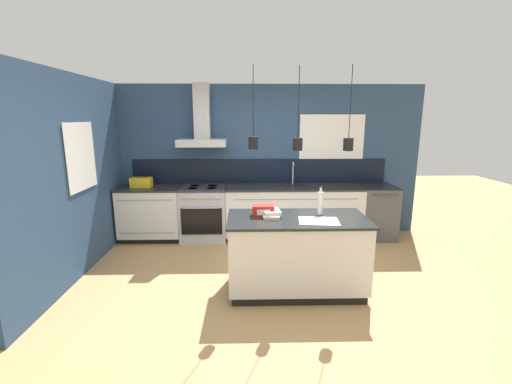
% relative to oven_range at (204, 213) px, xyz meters
% --- Properties ---
extents(ground_plane, '(16.00, 16.00, 0.00)m').
position_rel_oven_range_xyz_m(ground_plane, '(0.96, -1.69, -0.46)').
color(ground_plane, tan).
rests_on(ground_plane, ground).
extents(wall_back, '(5.60, 2.30, 2.60)m').
position_rel_oven_range_xyz_m(wall_back, '(0.90, 0.31, 0.90)').
color(wall_back, navy).
rests_on(wall_back, ground_plane).
extents(wall_left, '(0.08, 3.80, 2.60)m').
position_rel_oven_range_xyz_m(wall_left, '(-1.47, -0.99, 0.85)').
color(wall_left, navy).
rests_on(wall_left, ground_plane).
extents(counter_run_left, '(1.03, 0.64, 0.91)m').
position_rel_oven_range_xyz_m(counter_run_left, '(-0.89, 0.01, 0.01)').
color(counter_run_left, black).
rests_on(counter_run_left, ground_plane).
extents(counter_run_sink, '(2.31, 0.64, 1.30)m').
position_rel_oven_range_xyz_m(counter_run_sink, '(1.53, 0.01, 0.01)').
color(counter_run_sink, black).
rests_on(counter_run_sink, ground_plane).
extents(oven_range, '(0.77, 0.66, 0.91)m').
position_rel_oven_range_xyz_m(oven_range, '(0.00, 0.00, 0.00)').
color(oven_range, '#B5B5BA').
rests_on(oven_range, ground_plane).
extents(dishwasher, '(0.58, 0.65, 0.91)m').
position_rel_oven_range_xyz_m(dishwasher, '(2.97, 0.00, 0.00)').
color(dishwasher, '#4C4C51').
rests_on(dishwasher, ground_plane).
extents(kitchen_island, '(1.63, 0.82, 0.91)m').
position_rel_oven_range_xyz_m(kitchen_island, '(1.33, -1.84, 0.00)').
color(kitchen_island, black).
rests_on(kitchen_island, ground_plane).
extents(bottle_on_island, '(0.07, 0.07, 0.34)m').
position_rel_oven_range_xyz_m(bottle_on_island, '(1.62, -1.71, 0.60)').
color(bottle_on_island, silver).
rests_on(bottle_on_island, kitchen_island).
extents(book_stack, '(0.23, 0.35, 0.08)m').
position_rel_oven_range_xyz_m(book_stack, '(1.03, -1.78, 0.49)').
color(book_stack, beige).
rests_on(book_stack, kitchen_island).
extents(red_supply_box, '(0.26, 0.17, 0.13)m').
position_rel_oven_range_xyz_m(red_supply_box, '(0.93, -1.76, 0.52)').
color(red_supply_box, red).
rests_on(red_supply_box, kitchen_island).
extents(paper_pile, '(0.47, 0.37, 0.01)m').
position_rel_oven_range_xyz_m(paper_pile, '(1.55, -1.99, 0.46)').
color(paper_pile, silver).
rests_on(paper_pile, kitchen_island).
extents(yellow_toolbox, '(0.34, 0.18, 0.19)m').
position_rel_oven_range_xyz_m(yellow_toolbox, '(-1.02, 0.00, 0.54)').
color(yellow_toolbox, gold).
rests_on(yellow_toolbox, counter_run_left).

